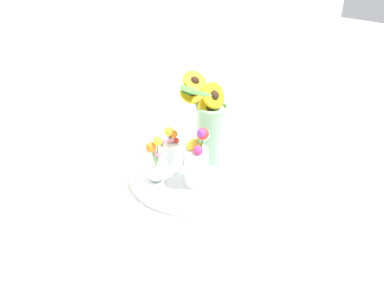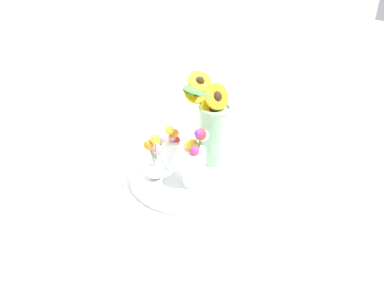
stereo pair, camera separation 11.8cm
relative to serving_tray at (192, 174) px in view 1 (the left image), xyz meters
name	(u,v)px [view 1 (the left image)]	position (x,y,z in m)	size (l,w,h in m)	color
ground_plane	(211,184)	(0.02, -0.07, -0.01)	(6.00, 6.00, 0.00)	silver
serving_tray	(192,174)	(0.00, 0.00, 0.00)	(0.41, 0.41, 0.02)	silver
mason_jar_sunflowers	(210,124)	(0.11, 0.03, 0.14)	(0.21, 0.20, 0.29)	#99CC9E
vase_small_center	(197,160)	(-0.03, -0.06, 0.09)	(0.10, 0.08, 0.19)	white
vase_bulb_right	(157,161)	(-0.12, 0.03, 0.08)	(0.09, 0.08, 0.17)	white
vase_small_back	(171,151)	(-0.03, 0.07, 0.07)	(0.08, 0.08, 0.16)	white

